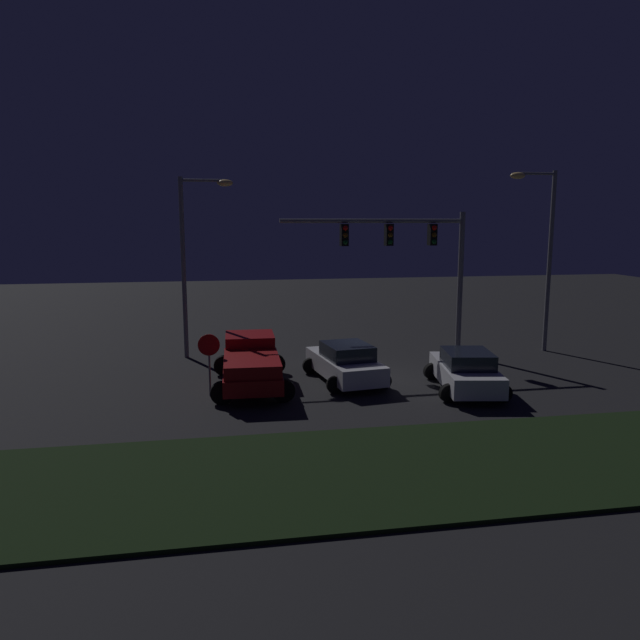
{
  "coord_description": "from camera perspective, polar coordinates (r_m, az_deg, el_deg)",
  "views": [
    {
      "loc": [
        -5.79,
        -22.36,
        6.12
      ],
      "look_at": [
        -1.46,
        1.89,
        2.03
      ],
      "focal_mm": 33.71,
      "sensor_mm": 36.0,
      "label": 1
    }
  ],
  "objects": [
    {
      "name": "ground_plane",
      "position": [
        23.89,
        4.27,
        -5.44
      ],
      "size": [
        80.0,
        80.0,
        0.0
      ],
      "primitive_type": "plane",
      "color": "black"
    },
    {
      "name": "grass_median",
      "position": [
        15.9,
        12.4,
        -13.25
      ],
      "size": [
        27.55,
        5.79,
        0.1
      ],
      "primitive_type": "cube",
      "color": "black",
      "rests_on": "ground_plane"
    },
    {
      "name": "pickup_truck",
      "position": [
        22.46,
        -6.59,
        -3.81
      ],
      "size": [
        2.99,
        5.46,
        1.8
      ],
      "rotation": [
        0.0,
        0.0,
        1.54
      ],
      "color": "maroon",
      "rests_on": "ground_plane"
    },
    {
      "name": "car_sedan",
      "position": [
        23.06,
        2.42,
        -4.07
      ],
      "size": [
        2.88,
        4.61,
        1.51
      ],
      "rotation": [
        0.0,
        0.0,
        1.71
      ],
      "color": "silver",
      "rests_on": "ground_plane"
    },
    {
      "name": "car_sedan_far",
      "position": [
        22.45,
        13.66,
        -4.71
      ],
      "size": [
        2.96,
        4.64,
        1.51
      ],
      "rotation": [
        0.0,
        0.0,
        1.4
      ],
      "color": "silver",
      "rests_on": "ground_plane"
    },
    {
      "name": "traffic_signal_gantry",
      "position": [
        26.99,
        8.5,
        6.74
      ],
      "size": [
        8.32,
        0.56,
        6.5
      ],
      "color": "slate",
      "rests_on": "ground_plane"
    },
    {
      "name": "street_lamp_left",
      "position": [
        27.21,
        -11.93,
        6.92
      ],
      "size": [
        2.36,
        0.44,
        7.99
      ],
      "color": "slate",
      "rests_on": "ground_plane"
    },
    {
      "name": "street_lamp_right",
      "position": [
        29.73,
        20.36,
        7.1
      ],
      "size": [
        2.27,
        0.44,
        8.36
      ],
      "color": "slate",
      "rests_on": "ground_plane"
    },
    {
      "name": "stop_sign",
      "position": [
        21.29,
        -10.49,
        -3.1
      ],
      "size": [
        0.76,
        0.08,
        2.23
      ],
      "color": "slate",
      "rests_on": "ground_plane"
    }
  ]
}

